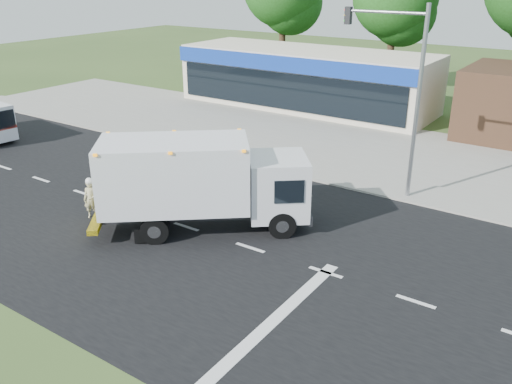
% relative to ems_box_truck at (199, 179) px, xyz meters
% --- Properties ---
extents(ground, '(120.00, 120.00, 0.00)m').
position_rel_ems_box_truck_xyz_m(ground, '(2.47, -0.23, -2.03)').
color(ground, '#385123').
rests_on(ground, ground).
extents(road_asphalt, '(60.00, 14.00, 0.02)m').
position_rel_ems_box_truck_xyz_m(road_asphalt, '(2.47, -0.23, -2.03)').
color(road_asphalt, black).
rests_on(road_asphalt, ground).
extents(sidewalk, '(60.00, 2.40, 0.12)m').
position_rel_ems_box_truck_xyz_m(sidewalk, '(2.47, 7.97, -1.97)').
color(sidewalk, gray).
rests_on(sidewalk, ground).
extents(parking_apron, '(60.00, 9.00, 0.02)m').
position_rel_ems_box_truck_xyz_m(parking_apron, '(2.47, 13.77, -2.02)').
color(parking_apron, gray).
rests_on(parking_apron, ground).
extents(lane_markings, '(55.20, 7.00, 0.01)m').
position_rel_ems_box_truck_xyz_m(lane_markings, '(3.82, -1.58, -2.02)').
color(lane_markings, silver).
rests_on(lane_markings, road_asphalt).
extents(ems_box_truck, '(7.71, 6.92, 3.53)m').
position_rel_ems_box_truck_xyz_m(ems_box_truck, '(0.00, 0.00, 0.00)').
color(ems_box_truck, black).
rests_on(ems_box_truck, ground).
extents(emergency_worker, '(0.69, 0.64, 1.69)m').
position_rel_ems_box_truck_xyz_m(emergency_worker, '(-4.17, -1.65, -1.20)').
color(emergency_worker, tan).
rests_on(emergency_worker, ground).
extents(retail_strip_mall, '(18.00, 6.20, 4.00)m').
position_rel_ems_box_truck_xyz_m(retail_strip_mall, '(-6.53, 19.70, -0.02)').
color(retail_strip_mall, beige).
rests_on(retail_strip_mall, ground).
extents(traffic_signal_pole, '(3.51, 0.25, 8.00)m').
position_rel_ems_box_truck_xyz_m(traffic_signal_pole, '(4.82, 7.37, 2.89)').
color(traffic_signal_pole, gray).
rests_on(traffic_signal_pole, ground).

